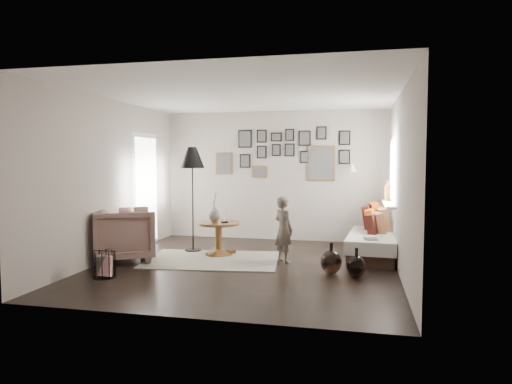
% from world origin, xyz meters
% --- Properties ---
extents(ground, '(4.80, 4.80, 0.00)m').
position_xyz_m(ground, '(0.00, 0.00, 0.00)').
color(ground, black).
rests_on(ground, ground).
extents(wall_back, '(4.50, 0.00, 4.50)m').
position_xyz_m(wall_back, '(0.00, 2.40, 1.30)').
color(wall_back, '#A69B92').
rests_on(wall_back, ground).
extents(wall_front, '(4.50, 0.00, 4.50)m').
position_xyz_m(wall_front, '(0.00, -2.40, 1.30)').
color(wall_front, '#A69B92').
rests_on(wall_front, ground).
extents(wall_left, '(0.00, 4.80, 4.80)m').
position_xyz_m(wall_left, '(-2.25, 0.00, 1.30)').
color(wall_left, '#A69B92').
rests_on(wall_left, ground).
extents(wall_right, '(0.00, 4.80, 4.80)m').
position_xyz_m(wall_right, '(2.25, 0.00, 1.30)').
color(wall_right, '#A69B92').
rests_on(wall_right, ground).
extents(ceiling, '(4.80, 4.80, 0.00)m').
position_xyz_m(ceiling, '(0.00, 0.00, 2.60)').
color(ceiling, white).
rests_on(ceiling, wall_back).
extents(door_left, '(0.00, 2.14, 2.14)m').
position_xyz_m(door_left, '(-2.23, 1.20, 1.05)').
color(door_left, white).
rests_on(door_left, wall_left).
extents(window_right, '(0.15, 1.32, 1.30)m').
position_xyz_m(window_right, '(2.18, 1.34, 0.93)').
color(window_right, white).
rests_on(window_right, wall_right).
extents(gallery_wall, '(2.74, 0.03, 1.08)m').
position_xyz_m(gallery_wall, '(0.29, 2.38, 1.74)').
color(gallery_wall, brown).
rests_on(gallery_wall, wall_back).
extents(wall_sconce, '(0.18, 0.36, 0.16)m').
position_xyz_m(wall_sconce, '(1.55, 2.13, 1.46)').
color(wall_sconce, white).
rests_on(wall_sconce, wall_back).
extents(rug, '(2.27, 1.72, 0.01)m').
position_xyz_m(rug, '(-0.62, 0.26, 0.01)').
color(rug, silver).
rests_on(rug, ground).
extents(pedestal_table, '(0.72, 0.72, 0.56)m').
position_xyz_m(pedestal_table, '(-0.64, 0.67, 0.26)').
color(pedestal_table, brown).
rests_on(pedestal_table, ground).
extents(vase, '(0.20, 0.20, 0.51)m').
position_xyz_m(vase, '(-0.72, 0.69, 0.72)').
color(vase, black).
rests_on(vase, pedestal_table).
extents(candles, '(0.12, 0.12, 0.27)m').
position_xyz_m(candles, '(-0.53, 0.67, 0.69)').
color(candles, black).
rests_on(candles, pedestal_table).
extents(daybed, '(0.90, 1.84, 0.86)m').
position_xyz_m(daybed, '(1.92, 1.13, 0.28)').
color(daybed, black).
rests_on(daybed, ground).
extents(magazine_on_daybed, '(0.22, 0.28, 0.01)m').
position_xyz_m(magazine_on_daybed, '(1.87, 0.49, 0.41)').
color(magazine_on_daybed, black).
rests_on(magazine_on_daybed, daybed).
extents(armchair, '(1.28, 1.27, 0.85)m').
position_xyz_m(armchair, '(-2.00, -0.09, 0.43)').
color(armchair, brown).
rests_on(armchair, ground).
extents(armchair_cushion, '(0.53, 0.54, 0.17)m').
position_xyz_m(armchair_cushion, '(-1.98, -0.04, 0.48)').
color(armchair_cushion, white).
rests_on(armchair_cushion, armchair).
extents(floor_lamp, '(0.43, 0.43, 1.85)m').
position_xyz_m(floor_lamp, '(-1.18, 0.88, 1.59)').
color(floor_lamp, black).
rests_on(floor_lamp, ground).
extents(magazine_basket, '(0.31, 0.31, 0.37)m').
position_xyz_m(magazine_basket, '(-1.73, -1.12, 0.18)').
color(magazine_basket, black).
rests_on(magazine_basket, ground).
extents(demijohn_large, '(0.30, 0.30, 0.45)m').
position_xyz_m(demijohn_large, '(1.31, -0.25, 0.17)').
color(demijohn_large, black).
rests_on(demijohn_large, ground).
extents(demijohn_small, '(0.27, 0.27, 0.41)m').
position_xyz_m(demijohn_small, '(1.66, -0.37, 0.16)').
color(demijohn_small, black).
rests_on(demijohn_small, ground).
extents(child, '(0.45, 0.44, 1.05)m').
position_xyz_m(child, '(0.53, 0.35, 0.52)').
color(child, '#61574D').
rests_on(child, ground).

